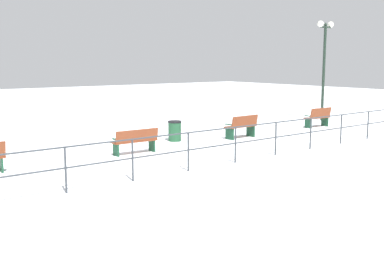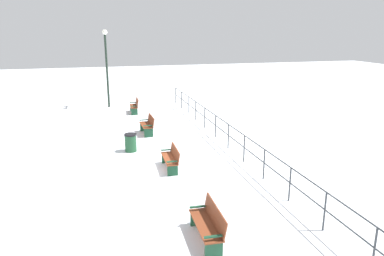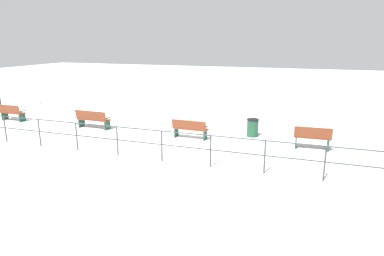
# 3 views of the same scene
# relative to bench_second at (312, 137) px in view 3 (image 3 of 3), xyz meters

# --- Properties ---
(ground_plane) EXTENTS (80.00, 80.00, 0.00)m
(ground_plane) POSITION_rel_bench_second_xyz_m (0.05, 5.00, -0.48)
(ground_plane) COLOR white
(ground_plane) RESTS_ON ground
(bench_second) EXTENTS (0.60, 1.41, 0.94)m
(bench_second) POSITION_rel_bench_second_xyz_m (0.00, 0.00, 0.00)
(bench_second) COLOR brown
(bench_second) RESTS_ON ground
(bench_third) EXTENTS (0.54, 1.57, 0.85)m
(bench_third) POSITION_rel_bench_second_xyz_m (-0.16, 5.00, -0.03)
(bench_third) COLOR brown
(bench_third) RESTS_ON ground
(bench_fourth) EXTENTS (0.60, 1.71, 0.90)m
(bench_fourth) POSITION_rel_bench_second_xyz_m (-0.06, 9.99, -0.01)
(bench_fourth) COLOR brown
(bench_fourth) RESTS_ON ground
(bench_fifth) EXTENTS (0.54, 1.43, 0.89)m
(bench_fifth) POSITION_rel_bench_second_xyz_m (-0.10, 14.99, -0.03)
(bench_fifth) COLOR brown
(bench_fifth) RESTS_ON ground
(waterfront_railing) EXTENTS (0.05, 25.07, 1.12)m
(waterfront_railing) POSITION_rel_bench_second_xyz_m (-3.13, 5.00, 0.26)
(waterfront_railing) COLOR #383D42
(waterfront_railing) RESTS_ON ground
(trash_bin) EXTENTS (0.53, 0.53, 0.79)m
(trash_bin) POSITION_rel_bench_second_xyz_m (1.12, 2.51, -0.09)
(trash_bin) COLOR #1E4C2D
(trash_bin) RESTS_ON ground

